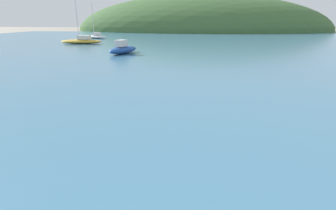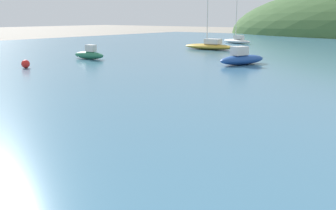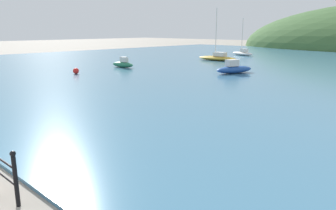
# 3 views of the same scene
# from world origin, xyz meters

# --- Properties ---
(boat_far_right) EXTENTS (2.57, 1.02, 0.97)m
(boat_far_right) POSITION_xyz_m (-15.29, 18.50, 0.42)
(boat_far_right) COLOR #287551
(boat_far_right) RESTS_ON water
(boat_green_fishing) EXTENTS (2.18, 3.58, 1.10)m
(boat_green_fishing) POSITION_xyz_m (-5.50, 22.02, 0.46)
(boat_green_fishing) COLOR #1E4793
(boat_green_fishing) RESTS_ON water
(boat_red_dinghy) EXTENTS (4.17, 2.38, 4.94)m
(boat_red_dinghy) POSITION_xyz_m (-14.81, 38.98, 0.41)
(boat_red_dinghy) COLOR silver
(boat_red_dinghy) RESTS_ON water
(boat_nearest_quay) EXTENTS (4.91, 2.02, 5.79)m
(boat_nearest_quay) POSITION_xyz_m (-12.97, 30.40, 0.42)
(boat_nearest_quay) COLOR gold
(boat_nearest_quay) RESTS_ON water
(mooring_buoy) EXTENTS (0.47, 0.47, 0.47)m
(mooring_buoy) POSITION_xyz_m (-14.39, 13.01, 0.34)
(mooring_buoy) COLOR red
(mooring_buoy) RESTS_ON water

